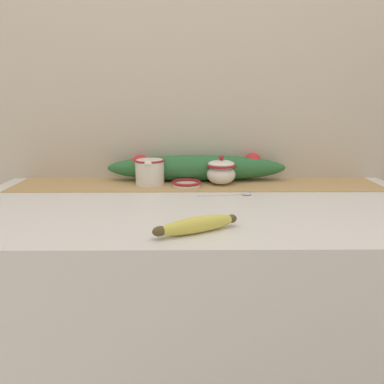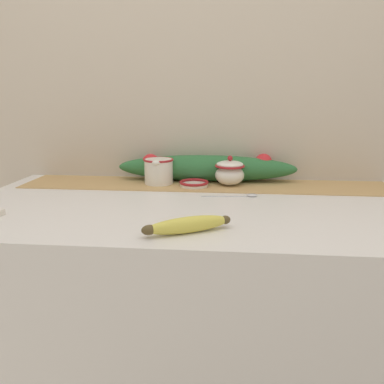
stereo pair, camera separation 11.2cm
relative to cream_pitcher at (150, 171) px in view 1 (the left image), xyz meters
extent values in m
cube|color=silver|center=(0.18, -0.25, -0.52)|extent=(1.51, 0.76, 0.93)
cube|color=beige|center=(0.18, 0.15, 0.22)|extent=(2.31, 0.04, 2.40)
cube|color=tan|center=(0.18, 0.00, -0.05)|extent=(1.39, 0.23, 0.00)
cylinder|color=white|center=(0.00, 0.00, 0.00)|extent=(0.11, 0.11, 0.10)
torus|color=#A31E23|center=(0.00, 0.00, 0.04)|extent=(0.11, 0.11, 0.01)
torus|color=white|center=(0.00, 0.06, 0.00)|extent=(0.05, 0.01, 0.05)
ellipsoid|color=white|center=(0.00, -0.05, 0.04)|extent=(0.03, 0.02, 0.02)
ellipsoid|color=white|center=(0.27, 0.00, -0.01)|extent=(0.11, 0.11, 0.08)
torus|color=#A31E23|center=(0.27, 0.00, 0.02)|extent=(0.11, 0.11, 0.01)
ellipsoid|color=white|center=(0.27, 0.00, 0.03)|extent=(0.10, 0.10, 0.03)
sphere|color=#A31E23|center=(0.27, 0.00, 0.05)|extent=(0.02, 0.02, 0.02)
cylinder|color=white|center=(0.14, -0.04, -0.05)|extent=(0.10, 0.10, 0.01)
torus|color=#A31E23|center=(0.14, -0.04, -0.04)|extent=(0.11, 0.11, 0.01)
ellipsoid|color=#DBCC4C|center=(0.17, -0.52, -0.03)|extent=(0.21, 0.14, 0.04)
ellipsoid|color=brown|center=(0.08, -0.57, -0.03)|extent=(0.04, 0.04, 0.02)
ellipsoid|color=brown|center=(0.26, -0.48, -0.03)|extent=(0.04, 0.03, 0.02)
cube|color=silver|center=(0.25, -0.17, -0.05)|extent=(0.15, 0.02, 0.00)
ellipsoid|color=silver|center=(0.35, -0.16, -0.05)|extent=(0.04, 0.03, 0.01)
ellipsoid|color=#2D6B38|center=(0.18, 0.06, 0.00)|extent=(0.71, 0.11, 0.10)
sphere|color=red|center=(-0.04, 0.06, 0.02)|extent=(0.07, 0.07, 0.07)
sphere|color=red|center=(0.05, 0.05, 0.01)|extent=(0.05, 0.05, 0.05)
sphere|color=red|center=(0.18, 0.08, 0.02)|extent=(0.05, 0.05, 0.05)
sphere|color=red|center=(0.31, 0.06, 0.01)|extent=(0.05, 0.05, 0.05)
sphere|color=red|center=(0.40, 0.08, 0.02)|extent=(0.07, 0.07, 0.07)
camera|label=1|loc=(0.15, -1.40, 0.27)|focal=35.00mm
camera|label=2|loc=(0.26, -1.39, 0.27)|focal=35.00mm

